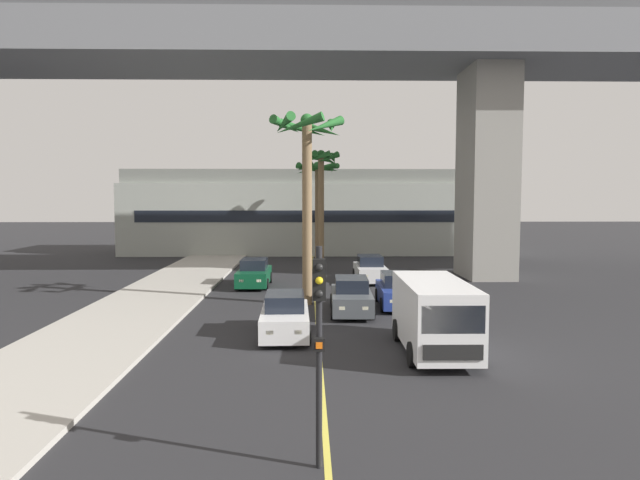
% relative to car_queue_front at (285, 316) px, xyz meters
% --- Properties ---
extents(sidewalk_left, '(4.80, 80.00, 0.15)m').
position_rel_car_queue_front_xyz_m(sidewalk_left, '(-6.78, -1.18, -0.65)').
color(sidewalk_left, '#ADA89E').
rests_on(sidewalk_left, ground).
extents(lane_stripe_center, '(0.14, 56.00, 0.01)m').
position_rel_car_queue_front_xyz_m(lane_stripe_center, '(1.22, 6.82, -0.72)').
color(lane_stripe_center, '#DBCC4C').
rests_on(lane_stripe_center, ground).
extents(bridge_overpass, '(69.98, 8.00, 17.24)m').
position_rel_car_queue_front_xyz_m(bridge_overpass, '(2.28, 14.96, 12.92)').
color(bridge_overpass, slate).
rests_on(bridge_overpass, ground).
extents(pier_building_backdrop, '(33.25, 8.04, 7.42)m').
position_rel_car_queue_front_xyz_m(pier_building_backdrop, '(1.22, 31.30, 2.93)').
color(pier_building_backdrop, '#ADB2A8').
rests_on(pier_building_backdrop, ground).
extents(car_queue_front, '(1.91, 4.14, 1.56)m').
position_rel_car_queue_front_xyz_m(car_queue_front, '(0.00, 0.00, 0.00)').
color(car_queue_front, white).
rests_on(car_queue_front, ground).
extents(car_queue_second, '(1.94, 4.15, 1.56)m').
position_rel_car_queue_front_xyz_m(car_queue_second, '(5.00, 5.43, 0.00)').
color(car_queue_second, navy).
rests_on(car_queue_second, ground).
extents(car_queue_third, '(1.85, 4.11, 1.56)m').
position_rel_car_queue_front_xyz_m(car_queue_third, '(4.57, 13.11, 0.00)').
color(car_queue_third, white).
rests_on(car_queue_third, ground).
extents(car_queue_fourth, '(1.93, 4.15, 1.56)m').
position_rel_car_queue_front_xyz_m(car_queue_fourth, '(2.74, 3.98, 0.00)').
color(car_queue_fourth, '#4C5156').
rests_on(car_queue_fourth, ground).
extents(car_queue_fifth, '(1.86, 4.11, 1.56)m').
position_rel_car_queue_front_xyz_m(car_queue_fifth, '(-2.22, 11.47, 0.00)').
color(car_queue_fifth, '#0C4728').
rests_on(car_queue_fifth, ground).
extents(delivery_van, '(2.21, 5.27, 2.36)m').
position_rel_car_queue_front_xyz_m(delivery_van, '(4.95, -2.34, 0.57)').
color(delivery_van, white).
rests_on(delivery_van, ground).
extents(traffic_light_median_near, '(0.24, 0.37, 4.20)m').
position_rel_car_queue_front_xyz_m(traffic_light_median_near, '(1.05, -10.19, 1.99)').
color(traffic_light_median_near, black).
rests_on(traffic_light_median_near, ground).
extents(palm_tree_near_median, '(3.52, 3.53, 8.93)m').
position_rel_car_queue_front_xyz_m(palm_tree_near_median, '(0.81, 6.05, 6.18)').
color(palm_tree_near_median, brown).
rests_on(palm_tree_near_median, ground).
extents(palm_tree_mid_median, '(3.55, 3.58, 7.81)m').
position_rel_car_queue_front_xyz_m(palm_tree_mid_median, '(1.57, 23.86, 5.85)').
color(palm_tree_mid_median, brown).
rests_on(palm_tree_mid_median, ground).
extents(palm_tree_far_median, '(2.69, 2.75, 8.29)m').
position_rel_car_queue_front_xyz_m(palm_tree_far_median, '(1.74, 18.70, 5.67)').
color(palm_tree_far_median, brown).
rests_on(palm_tree_far_median, ground).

